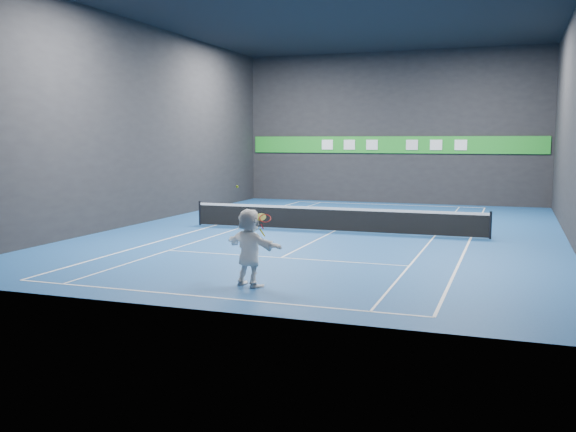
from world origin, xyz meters
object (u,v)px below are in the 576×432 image
(player, at_px, (249,248))
(tennis_ball, at_px, (237,187))
(tennis_net, at_px, (334,219))
(tennis_racket, at_px, (264,220))

(player, height_order, tennis_ball, tennis_ball)
(player, xyz_separation_m, tennis_net, (-0.62, 10.46, -0.47))
(tennis_net, height_order, tennis_racket, tennis_racket)
(player, bearing_deg, tennis_racket, -150.11)
(tennis_ball, bearing_deg, player, -25.75)
(tennis_net, xyz_separation_m, tennis_racket, (1.02, -10.41, 1.19))
(tennis_ball, xyz_separation_m, tennis_racket, (0.82, -0.16, -0.83))
(player, distance_m, tennis_racket, 0.82)
(tennis_racket, bearing_deg, player, -173.11)
(player, distance_m, tennis_ball, 1.62)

